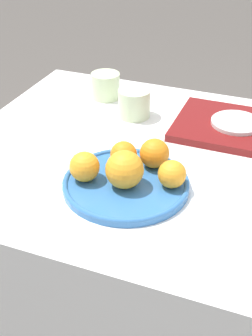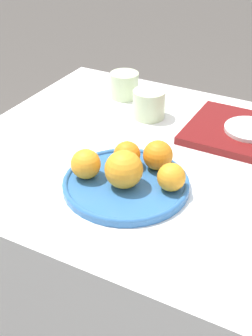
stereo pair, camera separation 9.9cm
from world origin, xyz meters
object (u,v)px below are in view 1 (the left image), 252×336
at_px(cup_0, 106,86).
at_px(orange_4, 172,174).
at_px(orange_0, 125,170).
at_px(fruit_platter, 126,183).
at_px(orange_1, 124,155).
at_px(serving_tray, 236,128).
at_px(side_plate, 236,123).
at_px(orange_2, 85,167).
at_px(orange_3, 154,153).
at_px(cup_1, 134,103).

bearing_deg(cup_0, orange_4, -50.48).
relative_size(orange_0, orange_4, 1.35).
distance_m(fruit_platter, orange_1, 0.07).
height_order(serving_tray, side_plate, side_plate).
bearing_deg(orange_2, fruit_platter, 14.59).
xyz_separation_m(fruit_platter, orange_4, (0.10, 0.02, 0.03)).
bearing_deg(orange_2, orange_1, 53.90).
relative_size(orange_4, serving_tray, 0.19).
bearing_deg(orange_2, side_plate, 54.23).
relative_size(orange_1, side_plate, 0.47).
bearing_deg(orange_0, cup_0, 118.20).
distance_m(orange_0, orange_4, 0.10).
distance_m(orange_0, orange_2, 0.09).
xyz_separation_m(orange_2, side_plate, (0.26, 0.36, -0.02)).
xyz_separation_m(fruit_platter, orange_3, (0.04, 0.08, 0.04)).
xyz_separation_m(side_plate, cup_0, (-0.40, 0.07, 0.01)).
relative_size(cup_0, cup_1, 0.96).
bearing_deg(side_plate, serving_tray, 104.04).
relative_size(orange_0, cup_0, 0.96).
distance_m(fruit_platter, side_plate, 0.38).
height_order(orange_0, side_plate, orange_0).
bearing_deg(cup_1, serving_tray, 3.02).
xyz_separation_m(fruit_platter, orange_2, (-0.09, -0.02, 0.04)).
height_order(orange_2, orange_3, orange_3).
bearing_deg(orange_1, orange_2, -126.10).
bearing_deg(orange_3, orange_4, -45.77).
xyz_separation_m(orange_3, side_plate, (0.14, 0.26, -0.02)).
height_order(orange_3, cup_1, orange_3).
bearing_deg(orange_1, fruit_platter, -63.87).
xyz_separation_m(orange_4, side_plate, (0.08, 0.32, -0.02)).
xyz_separation_m(orange_2, orange_4, (0.18, 0.04, -0.00)).
distance_m(orange_1, side_plate, 0.35).
bearing_deg(fruit_platter, side_plate, 62.80).
relative_size(serving_tray, cup_1, 3.53).
relative_size(orange_1, cup_1, 0.69).
bearing_deg(cup_0, serving_tray, -9.86).
relative_size(fruit_platter, orange_3, 4.11).
bearing_deg(serving_tray, orange_4, -104.08).
bearing_deg(fruit_platter, orange_3, 66.44).
height_order(orange_3, cup_0, orange_3).
xyz_separation_m(fruit_platter, cup_0, (-0.23, 0.41, 0.03)).
bearing_deg(side_plate, orange_2, -125.77).
distance_m(side_plate, cup_0, 0.41).
height_order(orange_1, orange_3, orange_3).
relative_size(serving_tray, side_plate, 2.40).
xyz_separation_m(serving_tray, cup_0, (-0.40, 0.07, 0.03)).
relative_size(orange_1, orange_4, 1.01).
distance_m(orange_0, orange_1, 0.08).
xyz_separation_m(orange_3, orange_4, (0.06, -0.06, -0.00)).
height_order(fruit_platter, orange_4, orange_4).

